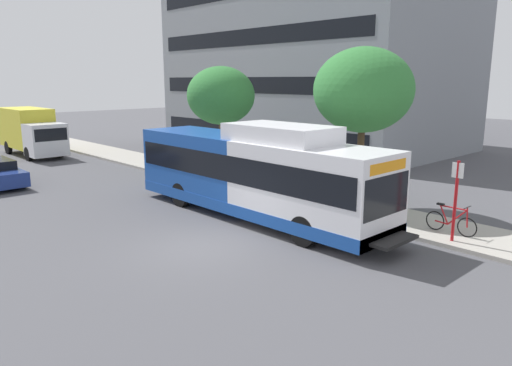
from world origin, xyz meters
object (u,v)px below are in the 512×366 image
street_tree_near_stop (363,90)px  box_truck_background (31,131)px  transit_bus (254,174)px  bicycle_parked (451,221)px  bus_stop_sign_pole (456,195)px  street_tree_mid_block (221,96)px

street_tree_near_stop → box_truck_background: (-4.84, 23.87, -3.04)m
transit_bus → box_truck_background: 21.97m
transit_bus → bicycle_parked: 7.14m
bus_stop_sign_pole → street_tree_near_stop: bearing=70.4°
street_tree_mid_block → bicycle_parked: bearing=-95.7°
street_tree_mid_block → box_truck_background: 15.65m
bicycle_parked → street_tree_mid_block: 14.33m
street_tree_mid_block → box_truck_background: size_ratio=0.83×
box_truck_background → street_tree_mid_block: bearing=-70.3°
bicycle_parked → box_truck_background: box_truck_background is taller
bicycle_parked → box_truck_background: bearing=97.7°
bus_stop_sign_pole → box_truck_background: box_truck_background is taller
bus_stop_sign_pole → bicycle_parked: bus_stop_sign_pole is taller
bicycle_parked → box_truck_background: size_ratio=0.25×
bicycle_parked → bus_stop_sign_pole: bearing=-151.0°
transit_bus → street_tree_near_stop: street_tree_near_stop is taller
bus_stop_sign_pole → bicycle_parked: 1.34m
transit_bus → street_tree_mid_block: bearing=58.9°
transit_bus → street_tree_mid_block: (4.48, 7.42, 2.64)m
bus_stop_sign_pole → bicycle_parked: (0.69, 0.38, -1.09)m
bicycle_parked → transit_bus: bearing=116.1°
bus_stop_sign_pole → box_truck_background: (-3.13, 28.66, 0.09)m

